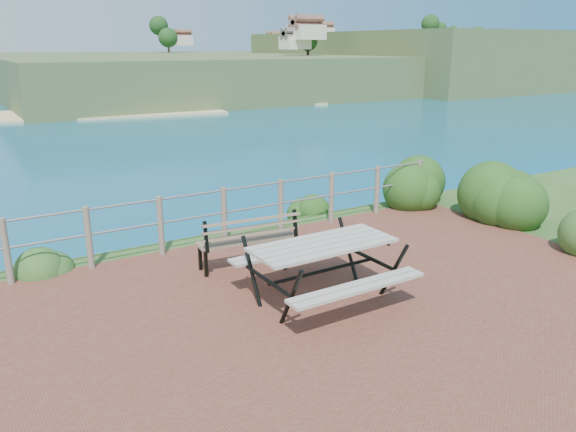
# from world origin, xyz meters

# --- Properties ---
(ground) EXTENTS (10.00, 7.00, 0.12)m
(ground) POSITION_xyz_m (0.00, 0.00, 0.00)
(ground) COLOR brown
(ground) RESTS_ON ground
(safety_railing) EXTENTS (9.40, 0.10, 1.00)m
(safety_railing) POSITION_xyz_m (0.00, 3.35, 0.57)
(safety_railing) COLOR #6B5B4C
(safety_railing) RESTS_ON ground
(distant_bay) EXTENTS (290.00, 232.36, 24.00)m
(distant_bay) POSITION_xyz_m (173.07, 202.61, -1.52)
(distant_bay) COLOR #465B2D
(distant_bay) RESTS_ON ground
(picnic_table) EXTENTS (1.97, 1.70, 0.83)m
(picnic_table) POSITION_xyz_m (0.13, 0.52, 0.53)
(picnic_table) COLOR #9F998F
(picnic_table) RESTS_ON ground
(park_bench) EXTENTS (1.61, 0.56, 0.89)m
(park_bench) POSITION_xyz_m (-0.16, 2.17, 0.59)
(park_bench) COLOR brown
(park_bench) RESTS_ON ground
(shrub_right_front) EXTENTS (1.34, 1.34, 1.91)m
(shrub_right_front) POSITION_xyz_m (5.13, 1.69, 0.00)
(shrub_right_front) COLOR #224615
(shrub_right_front) RESTS_ON ground
(shrub_right_edge) EXTENTS (1.20, 1.20, 1.72)m
(shrub_right_edge) POSITION_xyz_m (4.71, 3.57, 0.00)
(shrub_right_edge) COLOR #224615
(shrub_right_edge) RESTS_ON ground
(shrub_lip_west) EXTENTS (0.85, 0.85, 0.62)m
(shrub_lip_west) POSITION_xyz_m (-2.94, 3.63, 0.00)
(shrub_lip_west) COLOR #1D4A1B
(shrub_lip_west) RESTS_ON ground
(shrub_lip_east) EXTENTS (0.73, 0.73, 0.45)m
(shrub_lip_east) POSITION_xyz_m (2.38, 4.28, 0.00)
(shrub_lip_east) COLOR #224615
(shrub_lip_east) RESTS_ON ground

